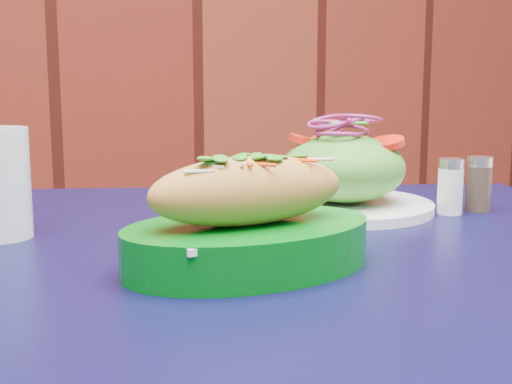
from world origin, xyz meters
name	(u,v)px	position (x,y,z in m)	size (l,w,h in m)	color
cafe_table	(275,335)	(0.40, 1.67, 0.66)	(1.03, 1.03, 0.75)	black
banh_mi_basket	(249,222)	(0.36, 1.63, 0.79)	(0.25, 0.17, 0.11)	#00620F
salad_plate	(343,174)	(0.57, 1.82, 0.80)	(0.23, 0.23, 0.13)	white
salt_shaker	(450,186)	(0.68, 1.75, 0.78)	(0.03, 0.03, 0.07)	white
pepper_shaker	(479,184)	(0.73, 1.75, 0.78)	(0.03, 0.03, 0.07)	#3F3326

